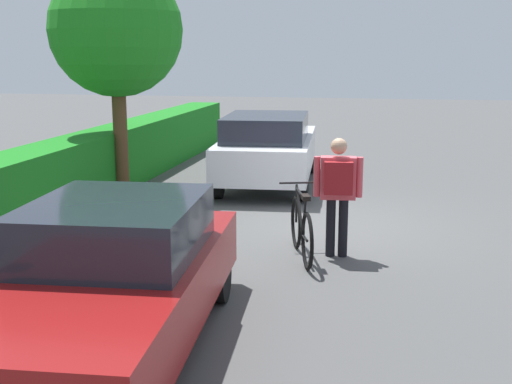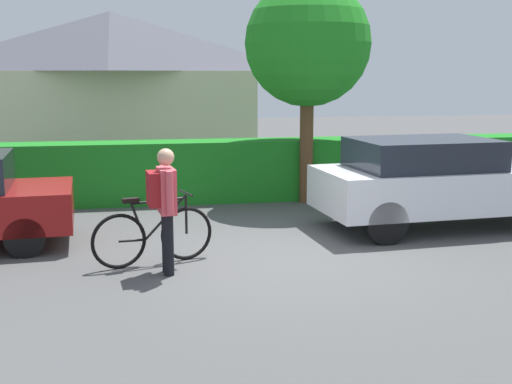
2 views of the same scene
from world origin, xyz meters
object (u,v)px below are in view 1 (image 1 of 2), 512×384
(parked_car_near, at_px, (111,279))
(tree_kerbside, at_px, (116,31))
(parked_car_far, at_px, (268,148))
(person_rider, at_px, (338,186))
(bicycle, at_px, (301,229))

(parked_car_near, xyz_separation_m, tree_kerbside, (6.40, 2.58, 2.45))
(parked_car_far, height_order, person_rider, person_rider)
(parked_car_near, height_order, tree_kerbside, tree_kerbside)
(bicycle, relative_size, person_rider, 1.01)
(parked_car_near, bearing_deg, parked_car_far, -0.09)
(parked_car_near, xyz_separation_m, parked_car_far, (8.04, -0.01, 0.10))
(parked_car_near, distance_m, person_rider, 3.83)
(parked_car_far, bearing_deg, bicycle, -164.26)
(tree_kerbside, bearing_deg, bicycle, -128.93)
(parked_car_near, xyz_separation_m, bicycle, (3.21, -1.37, -0.30))
(parked_car_far, distance_m, person_rider, 5.05)
(tree_kerbside, bearing_deg, person_rider, -124.62)
(person_rider, xyz_separation_m, tree_kerbside, (3.06, 4.42, 2.16))
(parked_car_near, relative_size, bicycle, 2.57)
(person_rider, distance_m, tree_kerbside, 5.79)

